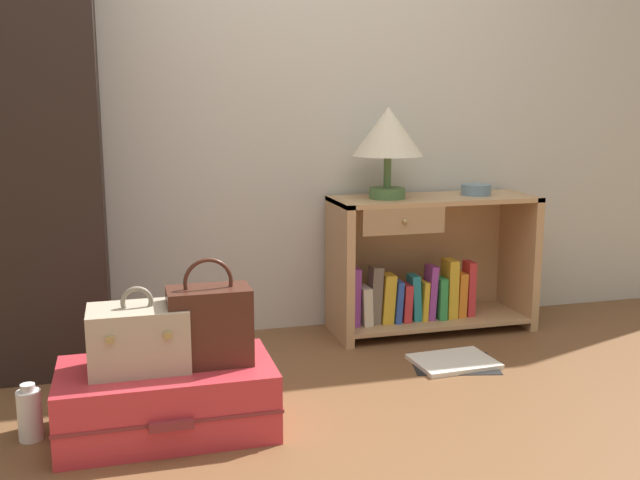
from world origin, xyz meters
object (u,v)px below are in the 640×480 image
object	(u,v)px
suitcase_large	(167,399)
bottle	(30,414)
train_case	(139,338)
handbag	(210,324)
open_book_on_floor	(453,362)
bookshelf	(425,267)
table_lamp	(388,135)
bowl	(476,190)

from	to	relation	value
suitcase_large	bottle	world-z (taller)	suitcase_large
train_case	bottle	bearing A→B (deg)	170.67
handbag	open_book_on_floor	bearing A→B (deg)	17.78
suitcase_large	open_book_on_floor	xyz separation A→B (m)	(1.23, 0.34, -0.11)
bookshelf	suitcase_large	distance (m)	1.55
table_lamp	suitcase_large	distance (m)	1.60
table_lamp	bowl	xyz separation A→B (m)	(0.46, 0.00, -0.27)
handbag	bookshelf	bearing A→B (deg)	36.06
bowl	bottle	world-z (taller)	bowl
table_lamp	bowl	size ratio (longest dim) A/B	2.92
open_book_on_floor	bowl	bearing A→B (deg)	56.15
open_book_on_floor	handbag	bearing A→B (deg)	-162.22
suitcase_large	open_book_on_floor	distance (m)	1.28
bowl	handbag	bearing A→B (deg)	-149.44
bookshelf	open_book_on_floor	world-z (taller)	bookshelf
table_lamp	bottle	size ratio (longest dim) A/B	2.18
table_lamp	handbag	xyz separation A→B (m)	(-0.94, -0.83, -0.59)
handbag	train_case	bearing A→B (deg)	177.89
bookshelf	open_book_on_floor	bearing A→B (deg)	-98.31
suitcase_large	handbag	size ratio (longest dim) A/B	1.98
bottle	open_book_on_floor	distance (m)	1.70
suitcase_large	train_case	size ratio (longest dim) A/B	2.24
handbag	open_book_on_floor	world-z (taller)	handbag
train_case	open_book_on_floor	xyz separation A→B (m)	(1.31, 0.34, -0.33)
train_case	handbag	distance (m)	0.24
bottle	bowl	bearing A→B (deg)	20.80
table_lamp	open_book_on_floor	bearing A→B (deg)	-74.01
bottle	handbag	bearing A→B (deg)	-6.52
bookshelf	bowl	size ratio (longest dim) A/B	6.77
handbag	bowl	bearing A→B (deg)	30.56
table_lamp	suitcase_large	xyz separation A→B (m)	(-1.09, -0.82, -0.84)
bookshelf	handbag	distance (m)	1.42
open_book_on_floor	bottle	bearing A→B (deg)	-170.59
table_lamp	train_case	size ratio (longest dim) A/B	1.31
suitcase_large	train_case	xyz separation A→B (m)	(-0.08, -0.00, 0.23)
suitcase_large	open_book_on_floor	size ratio (longest dim) A/B	1.77
bowl	train_case	world-z (taller)	bowl
bookshelf	open_book_on_floor	size ratio (longest dim) A/B	2.40
suitcase_large	bottle	size ratio (longest dim) A/B	3.72
handbag	bottle	xyz separation A→B (m)	(-0.60, 0.07, -0.28)
bowl	bottle	distance (m)	2.22
suitcase_large	train_case	bearing A→B (deg)	-178.97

